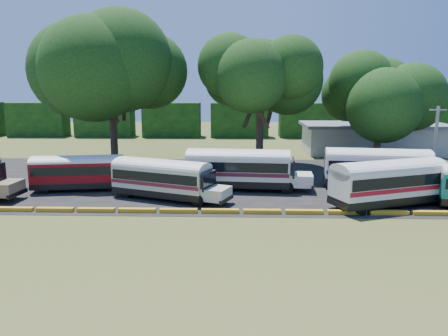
{
  "coord_description": "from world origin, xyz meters",
  "views": [
    {
      "loc": [
        -0.24,
        -29.13,
        9.04
      ],
      "look_at": [
        -1.38,
        6.0,
        2.35
      ],
      "focal_mm": 35.0,
      "sensor_mm": 36.0,
      "label": 1
    }
  ],
  "objects_px": {
    "bus_red": "(81,170)",
    "bus_white_red": "(391,181)",
    "tree_west": "(110,63)",
    "bus_cream_west": "(164,177)"
  },
  "relations": [
    {
      "from": "bus_white_red",
      "to": "bus_red",
      "type": "bearing_deg",
      "value": 148.25
    },
    {
      "from": "bus_cream_west",
      "to": "bus_white_red",
      "type": "height_order",
      "value": "bus_white_red"
    },
    {
      "from": "bus_red",
      "to": "bus_white_red",
      "type": "bearing_deg",
      "value": -19.19
    },
    {
      "from": "bus_red",
      "to": "tree_west",
      "type": "relative_size",
      "value": 0.58
    },
    {
      "from": "bus_red",
      "to": "tree_west",
      "type": "xyz_separation_m",
      "value": [
        -0.07,
        10.77,
        9.59
      ]
    },
    {
      "from": "bus_red",
      "to": "bus_white_red",
      "type": "height_order",
      "value": "bus_white_red"
    },
    {
      "from": "bus_red",
      "to": "bus_white_red",
      "type": "relative_size",
      "value": 0.87
    },
    {
      "from": "bus_cream_west",
      "to": "tree_west",
      "type": "xyz_separation_m",
      "value": [
        -7.77,
        13.51,
        9.54
      ]
    },
    {
      "from": "bus_white_red",
      "to": "tree_west",
      "type": "height_order",
      "value": "tree_west"
    },
    {
      "from": "bus_cream_west",
      "to": "bus_white_red",
      "type": "distance_m",
      "value": 17.51
    }
  ]
}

